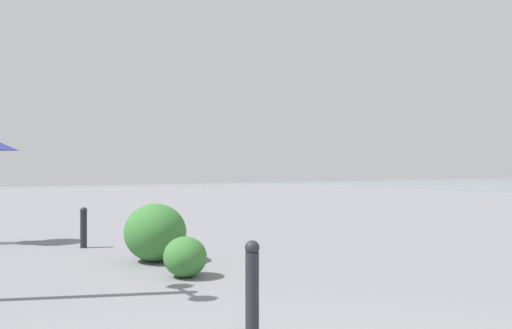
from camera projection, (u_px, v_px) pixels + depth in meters
The scene contains 4 objects.
bollard_near at pixel (252, 286), 4.57m from camera, with size 0.13×0.13×0.84m.
bollard_mid at pixel (84, 227), 9.60m from camera, with size 0.13×0.13×0.74m.
shrub_low at pixel (155, 232), 8.22m from camera, with size 1.07×0.96×0.91m.
shrub_round at pixel (185, 257), 7.04m from camera, with size 0.64×0.58×0.54m.
Camera 1 is at (-1.98, 1.43, 1.48)m, focal length 36.78 mm.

